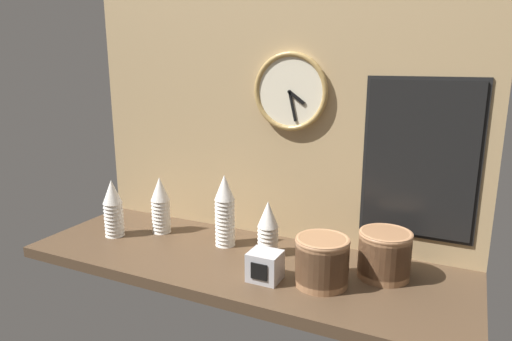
% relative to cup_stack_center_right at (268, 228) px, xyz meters
% --- Properties ---
extents(ground_plane, '(1.60, 0.56, 0.04)m').
position_rel_cup_stack_center_right_xyz_m(ground_plane, '(-0.07, -0.07, -0.12)').
color(ground_plane, '#4C3826').
extents(wall_tiled_back, '(1.60, 0.03, 1.05)m').
position_rel_cup_stack_center_right_xyz_m(wall_tiled_back, '(-0.07, 0.19, 0.42)').
color(wall_tiled_back, tan).
rests_on(wall_tiled_back, ground_plane).
extents(cup_stack_center_right, '(0.08, 0.08, 0.20)m').
position_rel_cup_stack_center_right_xyz_m(cup_stack_center_right, '(0.00, 0.00, 0.00)').
color(cup_stack_center_right, white).
rests_on(cup_stack_center_right, ground_plane).
extents(cup_stack_left, '(0.08, 0.08, 0.23)m').
position_rel_cup_stack_center_right_xyz_m(cup_stack_left, '(-0.49, 0.01, 0.02)').
color(cup_stack_left, white).
rests_on(cup_stack_left, ground_plane).
extents(cup_stack_far_left, '(0.08, 0.08, 0.23)m').
position_rel_cup_stack_center_right_xyz_m(cup_stack_far_left, '(-0.64, -0.10, 0.02)').
color(cup_stack_far_left, white).
rests_on(cup_stack_far_left, ground_plane).
extents(cup_stack_center, '(0.08, 0.08, 0.28)m').
position_rel_cup_stack_center_right_xyz_m(cup_stack_center, '(-0.18, 0.01, 0.04)').
color(cup_stack_center, white).
rests_on(cup_stack_center, ground_plane).
extents(bowl_stack_right, '(0.17, 0.17, 0.16)m').
position_rel_cup_stack_center_right_xyz_m(bowl_stack_right, '(0.25, -0.14, -0.02)').
color(bowl_stack_right, '#996B47').
rests_on(bowl_stack_right, ground_plane).
extents(bowl_stack_far_right, '(0.17, 0.17, 0.16)m').
position_rel_cup_stack_center_right_xyz_m(bowl_stack_far_right, '(0.42, 0.00, -0.02)').
color(bowl_stack_far_right, '#996B47').
rests_on(bowl_stack_far_right, ground_plane).
extents(wall_clock, '(0.29, 0.03, 0.29)m').
position_rel_cup_stack_center_right_xyz_m(wall_clock, '(0.01, 0.16, 0.48)').
color(wall_clock, beige).
extents(menu_board, '(0.38, 0.01, 0.56)m').
position_rel_cup_stack_center_right_xyz_m(menu_board, '(0.49, 0.17, 0.27)').
color(menu_board, black).
extents(napkin_dispenser, '(0.10, 0.09, 0.10)m').
position_rel_cup_stack_center_right_xyz_m(napkin_dispenser, '(0.07, -0.19, -0.05)').
color(napkin_dispenser, '#B7B7BC').
rests_on(napkin_dispenser, ground_plane).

